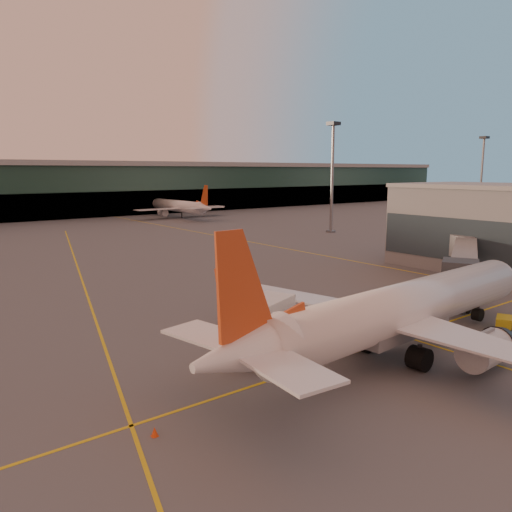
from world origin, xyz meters
TOP-DOWN VIEW (x-y plane):
  - ground at (0.00, 0.00)m, footprint 600.00×600.00m
  - taxi_markings at (-7.32, 44.49)m, footprint 100.12×173.00m
  - terminal at (0.00, 141.79)m, footprint 400.00×20.00m
  - gate_building at (41.93, 17.93)m, footprint 18.40×22.40m
  - mast_east_near at (55.00, 62.00)m, footprint 2.40×2.40m
  - mast_east_far at (130.00, 66.00)m, footprint 2.40×2.40m
  - main_airplane at (0.37, 2.34)m, footprint 37.76×34.01m
  - jet_bridge at (25.33, 11.25)m, footprint 23.77×14.86m
  - catering_truck at (-8.33, 8.40)m, footprint 6.68×4.67m
  - gpu_cart at (13.65, 0.36)m, footprint 2.61×2.14m
  - pushback_tug at (22.04, 13.24)m, footprint 3.36×2.02m
  - cone_tail at (-20.16, 3.14)m, footprint 0.42×0.42m

SIDE VIEW (x-z plane):
  - ground at x=0.00m, z-range 0.00..0.00m
  - taxi_markings at x=-7.32m, z-range 0.00..0.01m
  - cone_tail at x=-20.16m, z-range -0.01..0.53m
  - gpu_cart at x=13.65m, z-range -0.02..1.30m
  - pushback_tug at x=22.04m, z-range -0.16..1.50m
  - catering_truck at x=-8.33m, z-range 0.33..5.09m
  - main_airplane at x=0.37m, z-range -2.00..9.40m
  - jet_bridge at x=25.33m, z-range 1.08..6.78m
  - gate_building at x=41.93m, z-range -0.01..12.59m
  - terminal at x=0.00m, z-range -0.04..17.56m
  - mast_east_near at x=55.00m, z-range 2.06..27.66m
  - mast_east_far at x=130.00m, z-range 2.06..27.66m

